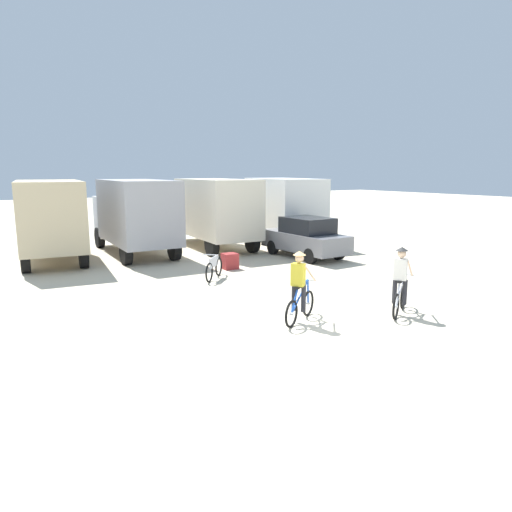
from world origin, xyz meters
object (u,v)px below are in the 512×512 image
object	(u,v)px
supply_crate	(230,261)
box_truck_cream_rv	(212,209)
bicycle_spare	(214,268)
box_truck_white_box	(279,206)
sedan_parked	(306,237)
cyclist_orange_shirt	(299,289)
cyclist_cowboy_hat	(400,283)
box_truck_tan_camper	(50,216)
box_truck_grey_hauler	(134,213)

from	to	relation	value
supply_crate	box_truck_cream_rv	bearing A→B (deg)	70.31
bicycle_spare	supply_crate	distance (m)	1.79
box_truck_white_box	sedan_parked	bearing A→B (deg)	-110.75
cyclist_orange_shirt	cyclist_cowboy_hat	xyz separation A→B (m)	(2.62, -0.90, 0.00)
box_truck_tan_camper	box_truck_cream_rv	xyz separation A→B (m)	(7.26, -0.60, 0.00)
box_truck_cream_rv	sedan_parked	xyz separation A→B (m)	(2.25, -4.54, -0.99)
bicycle_spare	cyclist_cowboy_hat	bearing A→B (deg)	-69.94
box_truck_tan_camper	cyclist_orange_shirt	distance (m)	12.75
box_truck_cream_rv	cyclist_cowboy_hat	distance (m)	12.49
cyclist_orange_shirt	supply_crate	bearing A→B (deg)	75.93
box_truck_grey_hauler	sedan_parked	world-z (taller)	box_truck_grey_hauler
box_truck_white_box	cyclist_orange_shirt	bearing A→B (deg)	-122.78
box_truck_grey_hauler	cyclist_orange_shirt	distance (m)	11.72
box_truck_tan_camper	box_truck_grey_hauler	world-z (taller)	same
bicycle_spare	supply_crate	size ratio (longest dim) A/B	2.10
box_truck_grey_hauler	bicycle_spare	bearing A→B (deg)	-83.14
cyclist_orange_shirt	bicycle_spare	size ratio (longest dim) A/B	1.43
box_truck_grey_hauler	box_truck_white_box	world-z (taller)	same
box_truck_tan_camper	sedan_parked	xyz separation A→B (m)	(9.51, -5.14, -0.99)
bicycle_spare	supply_crate	world-z (taller)	bicycle_spare
box_truck_white_box	sedan_parked	xyz separation A→B (m)	(-1.68, -4.42, -0.99)
box_truck_tan_camper	cyclist_cowboy_hat	bearing A→B (deg)	-63.59
cyclist_cowboy_hat	sedan_parked	bearing A→B (deg)	68.86
box_truck_tan_camper	cyclist_cowboy_hat	world-z (taller)	box_truck_tan_camper
box_truck_grey_hauler	box_truck_cream_rv	distance (m)	3.84
box_truck_grey_hauler	sedan_parked	bearing A→B (deg)	-37.62
sedan_parked	cyclist_cowboy_hat	xyz separation A→B (m)	(-3.05, -7.88, -0.04)
box_truck_cream_rv	box_truck_white_box	distance (m)	3.92
bicycle_spare	box_truck_grey_hauler	bearing A→B (deg)	96.86
box_truck_grey_hauler	sedan_parked	size ratio (longest dim) A/B	1.61
box_truck_tan_camper	bicycle_spare	size ratio (longest dim) A/B	5.47
box_truck_cream_rv	box_truck_white_box	size ratio (longest dim) A/B	0.98
cyclist_orange_shirt	supply_crate	xyz separation A→B (m)	(1.64, 6.55, -0.54)
box_truck_cream_rv	box_truck_white_box	bearing A→B (deg)	-1.72
sedan_parked	cyclist_cowboy_hat	world-z (taller)	cyclist_cowboy_hat
cyclist_cowboy_hat	box_truck_tan_camper	bearing A→B (deg)	116.41
box_truck_white_box	bicycle_spare	bearing A→B (deg)	-139.11
cyclist_cowboy_hat	supply_crate	distance (m)	7.54
box_truck_grey_hauler	box_truck_cream_rv	size ratio (longest dim) A/B	0.99
box_truck_tan_camper	box_truck_grey_hauler	xyz separation A→B (m)	(3.43, -0.45, 0.00)
box_truck_tan_camper	supply_crate	distance (m)	7.97
cyclist_orange_shirt	cyclist_cowboy_hat	size ratio (longest dim) A/B	1.00
box_truck_tan_camper	cyclist_cowboy_hat	size ratio (longest dim) A/B	3.83
sedan_parked	cyclist_orange_shirt	distance (m)	8.99
box_truck_tan_camper	cyclist_cowboy_hat	distance (m)	14.57
box_truck_grey_hauler	cyclist_orange_shirt	xyz separation A→B (m)	(0.42, -11.66, -1.03)
sedan_parked	cyclist_cowboy_hat	bearing A→B (deg)	-111.14
cyclist_cowboy_hat	supply_crate	xyz separation A→B (m)	(-0.98, 7.46, -0.54)
box_truck_white_box	bicycle_spare	world-z (taller)	box_truck_white_box
box_truck_grey_hauler	sedan_parked	distance (m)	7.75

